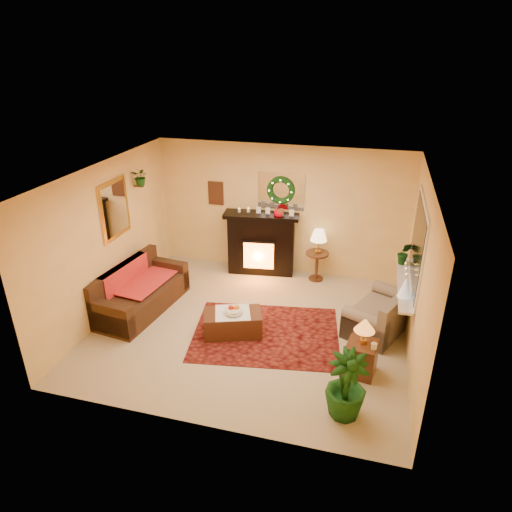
% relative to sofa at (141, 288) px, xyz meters
% --- Properties ---
extents(floor, '(5.00, 5.00, 0.00)m').
position_rel_sofa_xyz_m(floor, '(2.01, -0.05, -0.43)').
color(floor, beige).
rests_on(floor, ground).
extents(ceiling, '(5.00, 5.00, 0.00)m').
position_rel_sofa_xyz_m(ceiling, '(2.01, -0.05, 2.17)').
color(ceiling, white).
rests_on(ceiling, ground).
extents(wall_back, '(5.00, 5.00, 0.00)m').
position_rel_sofa_xyz_m(wall_back, '(2.01, 2.20, 0.87)').
color(wall_back, '#EFD88C').
rests_on(wall_back, ground).
extents(wall_front, '(5.00, 5.00, 0.00)m').
position_rel_sofa_xyz_m(wall_front, '(2.01, -2.30, 0.87)').
color(wall_front, '#EFD88C').
rests_on(wall_front, ground).
extents(wall_left, '(4.50, 4.50, 0.00)m').
position_rel_sofa_xyz_m(wall_left, '(-0.49, -0.05, 0.87)').
color(wall_left, '#EFD88C').
rests_on(wall_left, ground).
extents(wall_right, '(4.50, 4.50, 0.00)m').
position_rel_sofa_xyz_m(wall_right, '(4.51, -0.05, 0.87)').
color(wall_right, '#EFD88C').
rests_on(wall_right, ground).
extents(area_rug, '(2.59, 2.10, 0.01)m').
position_rel_sofa_xyz_m(area_rug, '(2.31, -0.19, -0.42)').
color(area_rug, maroon).
rests_on(area_rug, floor).
extents(sofa, '(1.06, 1.98, 0.81)m').
position_rel_sofa_xyz_m(sofa, '(0.00, 0.00, 0.00)').
color(sofa, brown).
rests_on(sofa, floor).
extents(red_throw, '(0.74, 1.20, 0.02)m').
position_rel_sofa_xyz_m(red_throw, '(-0.04, 0.18, 0.02)').
color(red_throw, red).
rests_on(red_throw, sofa).
extents(fireplace, '(1.36, 0.58, 1.21)m').
position_rel_sofa_xyz_m(fireplace, '(1.67, 1.99, 0.12)').
color(fireplace, black).
rests_on(fireplace, floor).
extents(poinsettia, '(0.20, 0.20, 0.20)m').
position_rel_sofa_xyz_m(poinsettia, '(2.02, 1.98, 0.87)').
color(poinsettia, red).
rests_on(poinsettia, fireplace).
extents(mantel_candle_a, '(0.06, 0.06, 0.17)m').
position_rel_sofa_xyz_m(mantel_candle_a, '(1.23, 1.94, 0.83)').
color(mantel_candle_a, white).
rests_on(mantel_candle_a, fireplace).
extents(mantel_candle_b, '(0.06, 0.06, 0.19)m').
position_rel_sofa_xyz_m(mantel_candle_b, '(1.40, 1.99, 0.83)').
color(mantel_candle_b, beige).
rests_on(mantel_candle_b, fireplace).
extents(mantel_mirror, '(0.92, 0.02, 0.72)m').
position_rel_sofa_xyz_m(mantel_mirror, '(2.01, 2.18, 1.27)').
color(mantel_mirror, white).
rests_on(mantel_mirror, wall_back).
extents(wreath, '(0.55, 0.11, 0.55)m').
position_rel_sofa_xyz_m(wreath, '(2.01, 2.14, 1.29)').
color(wreath, '#194719').
rests_on(wreath, wall_back).
extents(wall_art, '(0.32, 0.03, 0.48)m').
position_rel_sofa_xyz_m(wall_art, '(0.66, 2.18, 1.12)').
color(wall_art, '#381E11').
rests_on(wall_art, wall_back).
extents(gold_mirror, '(0.03, 0.84, 1.00)m').
position_rel_sofa_xyz_m(gold_mirror, '(-0.47, 0.25, 1.32)').
color(gold_mirror, gold).
rests_on(gold_mirror, wall_left).
extents(hanging_plant, '(0.33, 0.28, 0.36)m').
position_rel_sofa_xyz_m(hanging_plant, '(-0.33, 1.00, 1.54)').
color(hanging_plant, '#194719').
rests_on(hanging_plant, wall_left).
extents(loveseat, '(1.20, 1.47, 0.74)m').
position_rel_sofa_xyz_m(loveseat, '(4.07, 0.46, -0.01)').
color(loveseat, '#876E5C').
rests_on(loveseat, floor).
extents(window_frame, '(0.03, 1.86, 1.36)m').
position_rel_sofa_xyz_m(window_frame, '(4.50, 0.50, 1.12)').
color(window_frame, white).
rests_on(window_frame, wall_right).
extents(window_glass, '(0.02, 1.70, 1.22)m').
position_rel_sofa_xyz_m(window_glass, '(4.48, 0.50, 1.12)').
color(window_glass, black).
rests_on(window_glass, wall_right).
extents(window_sill, '(0.22, 1.86, 0.04)m').
position_rel_sofa_xyz_m(window_sill, '(4.39, 0.50, 0.44)').
color(window_sill, white).
rests_on(window_sill, wall_right).
extents(mini_tree, '(0.21, 0.21, 0.31)m').
position_rel_sofa_xyz_m(mini_tree, '(4.37, 0.03, 0.61)').
color(mini_tree, white).
rests_on(mini_tree, window_sill).
extents(sill_plant, '(0.29, 0.23, 0.52)m').
position_rel_sofa_xyz_m(sill_plant, '(4.37, 1.18, 0.65)').
color(sill_plant, '#206520').
rests_on(sill_plant, window_sill).
extents(side_table_round, '(0.49, 0.49, 0.59)m').
position_rel_sofa_xyz_m(side_table_round, '(2.82, 1.93, -0.11)').
color(side_table_round, '#391F12').
rests_on(side_table_round, floor).
extents(lamp_cream, '(0.32, 0.32, 0.49)m').
position_rel_sofa_xyz_m(lamp_cream, '(2.83, 1.92, 0.45)').
color(lamp_cream, '#FFE197').
rests_on(lamp_cream, side_table_round).
extents(end_table_square, '(0.47, 0.47, 0.50)m').
position_rel_sofa_xyz_m(end_table_square, '(3.85, -0.78, -0.16)').
color(end_table_square, '#42261A').
rests_on(end_table_square, floor).
extents(lamp_tiffany, '(0.29, 0.29, 0.43)m').
position_rel_sofa_xyz_m(lamp_tiffany, '(3.85, -0.76, 0.31)').
color(lamp_tiffany, '#FDB042').
rests_on(lamp_tiffany, end_table_square).
extents(coffee_table, '(1.03, 0.79, 0.39)m').
position_rel_sofa_xyz_m(coffee_table, '(1.79, -0.31, -0.22)').
color(coffee_table, black).
rests_on(coffee_table, floor).
extents(fruit_bowl, '(0.28, 0.28, 0.07)m').
position_rel_sofa_xyz_m(fruit_bowl, '(1.81, -0.33, 0.02)').
color(fruit_bowl, white).
rests_on(fruit_bowl, coffee_table).
extents(floor_palm, '(2.00, 2.00, 2.77)m').
position_rel_sofa_xyz_m(floor_palm, '(3.70, -1.65, 0.02)').
color(floor_palm, black).
rests_on(floor_palm, floor).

